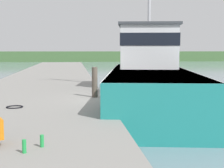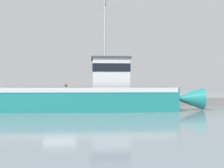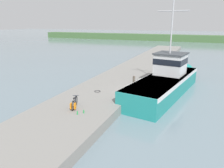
% 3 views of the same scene
% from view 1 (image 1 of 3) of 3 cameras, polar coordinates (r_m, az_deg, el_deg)
% --- Properties ---
extents(ground_plane, '(320.00, 320.00, 0.00)m').
position_cam_1_polar(ground_plane, '(13.31, 2.02, -5.57)').
color(ground_plane, gray).
extents(dock_pier, '(5.89, 80.00, 0.73)m').
position_cam_1_polar(dock_pier, '(13.21, -13.84, -4.20)').
color(dock_pier, gray).
rests_on(dock_pier, ground_plane).
extents(far_shoreline, '(180.00, 5.00, 2.27)m').
position_cam_1_polar(far_shoreline, '(84.12, 15.88, 4.47)').
color(far_shoreline, '#426638').
rests_on(far_shoreline, ground_plane).
extents(fishing_boat_main, '(5.38, 14.94, 9.05)m').
position_cam_1_polar(fishing_boat_main, '(16.02, 6.18, 0.99)').
color(fishing_boat_main, teal).
rests_on(fishing_boat_main, ground_plane).
extents(mooring_post, '(0.22, 0.22, 1.19)m').
position_cam_1_polar(mooring_post, '(13.53, -2.90, 0.31)').
color(mooring_post, '#51473D').
rests_on(mooring_post, dock_pier).
extents(hose_coil, '(0.54, 0.54, 0.04)m').
position_cam_1_polar(hose_coil, '(11.59, -15.88, -3.68)').
color(hose_coil, black).
rests_on(hose_coil, dock_pier).
extents(water_bottle_on_curb, '(0.08, 0.08, 0.24)m').
position_cam_1_polar(water_bottle_on_curb, '(6.81, -11.57, -9.25)').
color(water_bottle_on_curb, green).
rests_on(water_bottle_on_curb, dock_pier).
extents(water_bottle_by_bike, '(0.08, 0.08, 0.25)m').
position_cam_1_polar(water_bottle_by_bike, '(6.50, -14.39, -10.01)').
color(water_bottle_by_bike, green).
rests_on(water_bottle_by_bike, dock_pier).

